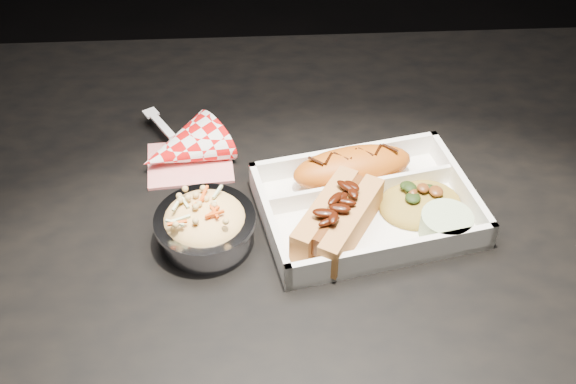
{
  "coord_description": "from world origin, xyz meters",
  "views": [
    {
      "loc": [
        -0.1,
        -0.64,
        1.37
      ],
      "look_at": [
        -0.07,
        -0.04,
        0.81
      ],
      "focal_mm": 45.0,
      "sensor_mm": 36.0,
      "label": 1
    }
  ],
  "objects_px": {
    "food_tray": "(366,208)",
    "foil_coleslaw_cup": "(205,224)",
    "fried_pastry": "(352,167)",
    "hotdog": "(338,217)",
    "dining_table": "(336,251)",
    "napkin_fork": "(182,149)"
  },
  "relations": [
    {
      "from": "food_tray",
      "to": "foil_coleslaw_cup",
      "type": "xyz_separation_m",
      "value": [
        -0.19,
        -0.04,
        0.02
      ]
    },
    {
      "from": "hotdog",
      "to": "dining_table",
      "type": "bearing_deg",
      "value": 22.55
    },
    {
      "from": "dining_table",
      "to": "fried_pastry",
      "type": "bearing_deg",
      "value": 58.24
    },
    {
      "from": "hotdog",
      "to": "foil_coleslaw_cup",
      "type": "xyz_separation_m",
      "value": [
        -0.15,
        0.0,
        -0.0
      ]
    },
    {
      "from": "dining_table",
      "to": "foil_coleslaw_cup",
      "type": "relative_size",
      "value": 10.29
    },
    {
      "from": "fried_pastry",
      "to": "napkin_fork",
      "type": "xyz_separation_m",
      "value": [
        -0.22,
        0.06,
        -0.01
      ]
    },
    {
      "from": "food_tray",
      "to": "hotdog",
      "type": "bearing_deg",
      "value": -149.23
    },
    {
      "from": "fried_pastry",
      "to": "foil_coleslaw_cup",
      "type": "bearing_deg",
      "value": -153.7
    },
    {
      "from": "foil_coleslaw_cup",
      "to": "hotdog",
      "type": "bearing_deg",
      "value": -0.12
    },
    {
      "from": "food_tray",
      "to": "fried_pastry",
      "type": "relative_size",
      "value": 1.84
    },
    {
      "from": "dining_table",
      "to": "napkin_fork",
      "type": "height_order",
      "value": "napkin_fork"
    },
    {
      "from": "napkin_fork",
      "to": "food_tray",
      "type": "bearing_deg",
      "value": 31.78
    },
    {
      "from": "fried_pastry",
      "to": "food_tray",
      "type": "bearing_deg",
      "value": -78.25
    },
    {
      "from": "fried_pastry",
      "to": "napkin_fork",
      "type": "bearing_deg",
      "value": 163.81
    },
    {
      "from": "napkin_fork",
      "to": "hotdog",
      "type": "bearing_deg",
      "value": 20.11
    },
    {
      "from": "hotdog",
      "to": "napkin_fork",
      "type": "height_order",
      "value": "napkin_fork"
    },
    {
      "from": "dining_table",
      "to": "napkin_fork",
      "type": "bearing_deg",
      "value": 154.81
    },
    {
      "from": "hotdog",
      "to": "foil_coleslaw_cup",
      "type": "bearing_deg",
      "value": 120.76
    },
    {
      "from": "dining_table",
      "to": "fried_pastry",
      "type": "distance_m",
      "value": 0.13
    },
    {
      "from": "dining_table",
      "to": "food_tray",
      "type": "height_order",
      "value": "food_tray"
    },
    {
      "from": "food_tray",
      "to": "hotdog",
      "type": "distance_m",
      "value": 0.06
    },
    {
      "from": "food_tray",
      "to": "foil_coleslaw_cup",
      "type": "height_order",
      "value": "foil_coleslaw_cup"
    }
  ]
}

